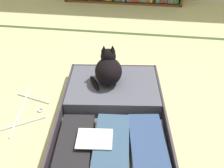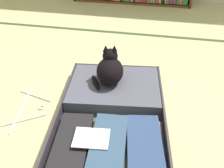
# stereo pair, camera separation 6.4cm
# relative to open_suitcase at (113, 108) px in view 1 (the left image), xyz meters

# --- Properties ---
(ground_plane) EXTENTS (10.00, 10.00, 0.00)m
(ground_plane) POSITION_rel_open_suitcase_xyz_m (-0.05, 0.04, -0.04)
(ground_plane) COLOR #C7C088
(tatami_border) EXTENTS (4.80, 0.05, 0.00)m
(tatami_border) POSITION_rel_open_suitcase_xyz_m (-0.05, 1.23, -0.04)
(tatami_border) COLOR #394A26
(tatami_border) RESTS_ON ground_plane
(open_suitcase) EXTENTS (0.74, 1.05, 0.10)m
(open_suitcase) POSITION_rel_open_suitcase_xyz_m (0.00, 0.00, 0.00)
(open_suitcase) COLOR #3C333C
(open_suitcase) RESTS_ON ground_plane
(black_cat) EXTENTS (0.25, 0.27, 0.25)m
(black_cat) POSITION_rel_open_suitcase_xyz_m (-0.06, 0.22, 0.15)
(black_cat) COLOR black
(black_cat) RESTS_ON open_suitcase
(clothes_hanger) EXTENTS (0.28, 0.47, 0.01)m
(clothes_hanger) POSITION_rel_open_suitcase_xyz_m (-0.55, -0.05, -0.04)
(clothes_hanger) COLOR silver
(clothes_hanger) RESTS_ON ground_plane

